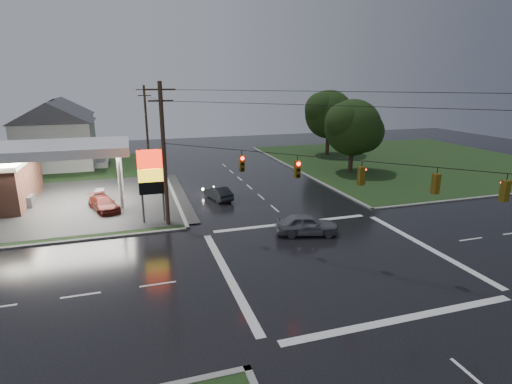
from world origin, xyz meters
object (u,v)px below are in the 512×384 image
object	(u,v)px
car_crossing	(307,224)
car_pump	(104,204)
tree_ne_far	(330,114)
utility_pole_nw	(164,154)
house_far	(61,125)
pylon_sign	(151,174)
tree_ne_near	(354,128)
house_near	(56,134)
utility_pole_n	(146,122)
car_north	(218,193)

from	to	relation	value
car_crossing	car_pump	bearing A→B (deg)	69.53
tree_ne_far	car_crossing	world-z (taller)	tree_ne_far
utility_pole_nw	house_far	size ratio (longest dim) A/B	1.00
pylon_sign	tree_ne_near	world-z (taller)	tree_ne_near
tree_ne_far	car_crossing	xyz separation A→B (m)	(-17.03, -29.52, -5.40)
house_near	tree_ne_far	world-z (taller)	tree_ne_far
utility_pole_nw	tree_ne_far	distance (m)	36.20
utility_pole_n	car_crossing	bearing A→B (deg)	-73.98
car_pump	utility_pole_n	bearing A→B (deg)	57.74
tree_ne_far	car_pump	distance (m)	37.37
utility_pole_nw	tree_ne_far	bearing A→B (deg)	42.59
car_north	utility_pole_nw	bearing A→B (deg)	34.08
tree_ne_far	car_pump	xyz separation A→B (m)	(-31.66, -19.07, -5.54)
utility_pole_nw	utility_pole_n	bearing A→B (deg)	90.00
pylon_sign	car_pump	distance (m)	6.86
house_far	tree_ne_far	world-z (taller)	tree_ne_far
pylon_sign	car_pump	xyz separation A→B (m)	(-4.01, 4.43, -3.37)
pylon_sign	car_crossing	bearing A→B (deg)	-29.55
utility_pole_n	house_near	distance (m)	11.67
tree_ne_near	tree_ne_far	bearing A→B (deg)	75.93
pylon_sign	tree_ne_near	size ratio (longest dim) A/B	0.67
house_near	tree_ne_near	xyz separation A→B (m)	(35.09, -14.01, 1.16)
tree_ne_near	car_crossing	world-z (taller)	tree_ne_near
utility_pole_n	tree_ne_near	distance (m)	28.55
pylon_sign	car_pump	size ratio (longest dim) A/B	1.36
utility_pole_nw	tree_ne_near	distance (m)	26.74
utility_pole_n	house_far	world-z (taller)	utility_pole_n
house_far	car_crossing	size ratio (longest dim) A/B	2.41
pylon_sign	utility_pole_n	distance (m)	27.56
utility_pole_n	car_pump	world-z (taller)	utility_pole_n
house_far	car_crossing	world-z (taller)	house_far
car_crossing	car_pump	xyz separation A→B (m)	(-14.63, 10.45, -0.14)
tree_ne_far	utility_pole_n	bearing A→B (deg)	171.45
tree_ne_near	car_pump	world-z (taller)	tree_ne_near
car_pump	tree_ne_far	bearing A→B (deg)	11.05
pylon_sign	utility_pole_nw	distance (m)	2.22
pylon_sign	car_north	bearing A→B (deg)	37.85
car_crossing	tree_ne_near	bearing A→B (deg)	-23.60
utility_pole_nw	car_crossing	xyz separation A→B (m)	(9.62, -5.02, -4.94)
car_crossing	car_pump	distance (m)	17.98
tree_ne_near	pylon_sign	bearing A→B (deg)	-154.99
utility_pole_nw	house_near	xyz separation A→B (m)	(-11.45, 26.50, -1.32)
utility_pole_nw	tree_ne_far	world-z (taller)	utility_pole_nw
car_north	tree_ne_near	bearing A→B (deg)	-174.19
house_far	tree_ne_near	world-z (taller)	tree_ne_near
car_north	pylon_sign	bearing A→B (deg)	23.87
utility_pole_n	tree_ne_near	world-z (taller)	utility_pole_n
house_near	car_north	world-z (taller)	house_near
utility_pole_nw	car_pump	world-z (taller)	utility_pole_nw
utility_pole_n	house_far	xyz separation A→B (m)	(-12.45, 10.00, -1.06)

